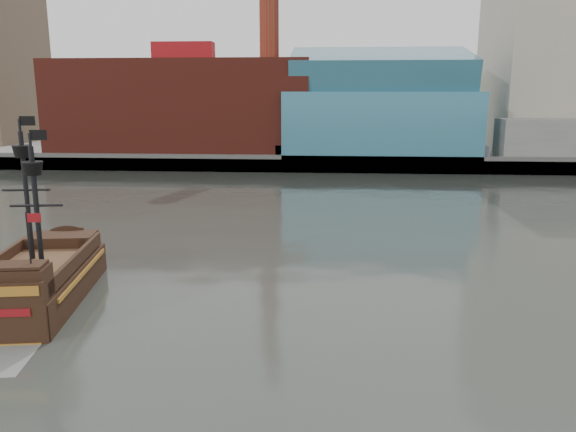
{
  "coord_description": "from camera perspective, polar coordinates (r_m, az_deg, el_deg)",
  "views": [
    {
      "loc": [
        2.32,
        -22.27,
        11.69
      ],
      "look_at": [
        -0.31,
        12.88,
        4.0
      ],
      "focal_mm": 35.0,
      "sensor_mm": 36.0,
      "label": 1
    }
  ],
  "objects": [
    {
      "name": "skyline",
      "position": [
        107.64,
        6.12,
        19.1
      ],
      "size": [
        149.0,
        45.0,
        62.0
      ],
      "color": "brown",
      "rests_on": "promenade_far"
    },
    {
      "name": "pirate_ship",
      "position": [
        35.23,
        -24.06,
        -6.43
      ],
      "size": [
        6.74,
        15.52,
        11.23
      ],
      "rotation": [
        0.0,
        0.0,
        0.16
      ],
      "color": "black",
      "rests_on": "ground"
    },
    {
      "name": "seawall",
      "position": [
        85.43,
        2.7,
        5.31
      ],
      "size": [
        220.0,
        1.0,
        2.6
      ],
      "primitive_type": "cube",
      "color": "#4C4C49",
      "rests_on": "ground"
    },
    {
      "name": "promenade_far",
      "position": [
        114.79,
        3.12,
        6.94
      ],
      "size": [
        220.0,
        60.0,
        2.0
      ],
      "primitive_type": "cube",
      "color": "slate",
      "rests_on": "ground"
    },
    {
      "name": "ground",
      "position": [
        25.25,
        -1.53,
        -15.27
      ],
      "size": [
        400.0,
        400.0,
        0.0
      ],
      "primitive_type": "plane",
      "color": "#282B26",
      "rests_on": "ground"
    }
  ]
}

